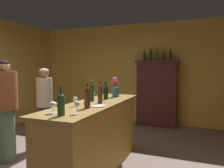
{
  "coord_description": "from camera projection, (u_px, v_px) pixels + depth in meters",
  "views": [
    {
      "loc": [
        1.92,
        -2.67,
        1.53
      ],
      "look_at": [
        0.79,
        0.16,
        1.31
      ],
      "focal_mm": 34.73,
      "sensor_mm": 36.0,
      "label": 1
    }
  ],
  "objects": [
    {
      "name": "display_bottle_midleft",
      "position": [
        151.0,
        55.0,
        5.69
      ],
      "size": [
        0.07,
        0.07,
        0.33
      ],
      "color": "#234C27",
      "rests_on": "display_cabinet"
    },
    {
      "name": "wine_glass_spare",
      "position": [
        53.0,
        105.0,
        2.41
      ],
      "size": [
        0.08,
        0.08,
        0.13
      ],
      "color": "white",
      "rests_on": "bar_counter"
    },
    {
      "name": "cheese_plate",
      "position": [
        98.0,
        106.0,
        2.85
      ],
      "size": [
        0.19,
        0.19,
        0.01
      ],
      "primitive_type": "cylinder",
      "color": "white",
      "rests_on": "bar_counter"
    },
    {
      "name": "wall_back",
      "position": [
        127.0,
        73.0,
        6.25
      ],
      "size": [
        5.43,
        0.12,
        2.76
      ],
      "primitive_type": "cube",
      "color": "gold",
      "rests_on": "ground"
    },
    {
      "name": "wine_bottle_syrah",
      "position": [
        100.0,
        93.0,
        3.1
      ],
      "size": [
        0.07,
        0.07,
        0.33
      ],
      "color": "#402C1F",
      "rests_on": "bar_counter"
    },
    {
      "name": "wine_bottle_rose",
      "position": [
        106.0,
        91.0,
        3.51
      ],
      "size": [
        0.08,
        0.08,
        0.29
      ],
      "color": "black",
      "rests_on": "bar_counter"
    },
    {
      "name": "wine_glass_rear",
      "position": [
        75.0,
        99.0,
        2.87
      ],
      "size": [
        0.07,
        0.07,
        0.13
      ],
      "color": "white",
      "rests_on": "bar_counter"
    },
    {
      "name": "wine_bottle_riesling",
      "position": [
        92.0,
        91.0,
        3.29
      ],
      "size": [
        0.07,
        0.07,
        0.33
      ],
      "color": "#1E3B18",
      "rests_on": "bar_counter"
    },
    {
      "name": "wine_bottle_merlot",
      "position": [
        61.0,
        103.0,
        2.29
      ],
      "size": [
        0.08,
        0.08,
        0.31
      ],
      "color": "#2A4930",
      "rests_on": "bar_counter"
    },
    {
      "name": "wine_bottle_malbec",
      "position": [
        87.0,
        96.0,
        2.72
      ],
      "size": [
        0.08,
        0.08,
        0.33
      ],
      "color": "#4D2A17",
      "rests_on": "bar_counter"
    },
    {
      "name": "display_cabinet",
      "position": [
        157.0,
        92.0,
        5.7
      ],
      "size": [
        1.1,
        0.36,
        1.73
      ],
      "color": "#441F22",
      "rests_on": "ground"
    },
    {
      "name": "display_bottle_center",
      "position": [
        157.0,
        55.0,
        5.63
      ],
      "size": [
        0.07,
        0.07,
        0.31
      ],
      "color": "#285232",
      "rests_on": "display_cabinet"
    },
    {
      "name": "patron_near_entrance",
      "position": [
        45.0,
        102.0,
        4.3
      ],
      "size": [
        0.31,
        0.31,
        1.53
      ],
      "rotation": [
        0.0,
        0.0,
        -0.66
      ],
      "color": "#242C47",
      "rests_on": "ground"
    },
    {
      "name": "patron_in_navy",
      "position": [
        5.0,
        107.0,
        3.51
      ],
      "size": [
        0.39,
        0.39,
        1.66
      ],
      "rotation": [
        0.0,
        0.0,
        0.43
      ],
      "color": "#4B6951",
      "rests_on": "ground"
    },
    {
      "name": "display_bottle_right",
      "position": [
        171.0,
        55.0,
        5.5
      ],
      "size": [
        0.06,
        0.06,
        0.3
      ],
      "color": "#452C1F",
      "rests_on": "display_cabinet"
    },
    {
      "name": "display_bottle_left",
      "position": [
        145.0,
        56.0,
        5.75
      ],
      "size": [
        0.07,
        0.07,
        0.27
      ],
      "color": "#203E20",
      "rests_on": "display_cabinet"
    },
    {
      "name": "display_bottle_midright",
      "position": [
        164.0,
        56.0,
        5.56
      ],
      "size": [
        0.06,
        0.06,
        0.27
      ],
      "color": "#42301A",
      "rests_on": "display_cabinet"
    },
    {
      "name": "bar_counter",
      "position": [
        95.0,
        137.0,
        3.18
      ],
      "size": [
        0.65,
        2.23,
        1.03
      ],
      "color": "#A57F3B",
      "rests_on": "ground"
    },
    {
      "name": "flower_arrangement",
      "position": [
        115.0,
        88.0,
        3.82
      ],
      "size": [
        0.14,
        0.14,
        0.34
      ],
      "color": "#31536F",
      "rests_on": "bar_counter"
    },
    {
      "name": "wine_glass_mid",
      "position": [
        93.0,
        94.0,
        3.52
      ],
      "size": [
        0.07,
        0.07,
        0.13
      ],
      "color": "white",
      "rests_on": "bar_counter"
    },
    {
      "name": "wine_glass_front",
      "position": [
        77.0,
        104.0,
        2.38
      ],
      "size": [
        0.06,
        0.06,
        0.14
      ],
      "color": "white",
      "rests_on": "bar_counter"
    }
  ]
}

